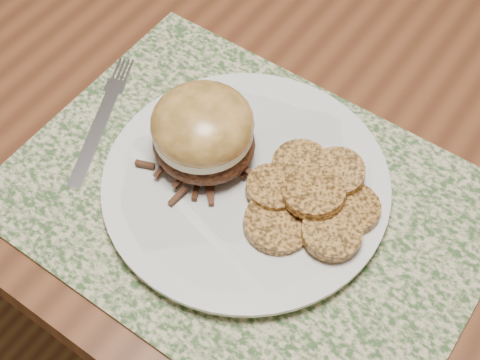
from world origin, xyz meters
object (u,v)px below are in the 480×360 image
Objects in this scene: dinner_plate at (246,184)px; fork at (102,119)px; pork_sandwich at (203,132)px; dining_table at (257,45)px.

fork is at bearing -174.92° from dinner_plate.
pork_sandwich is (-0.05, 0.00, 0.04)m from dinner_plate.
dinner_plate is 2.51× the size of pork_sandwich.
dining_table is 0.29m from pork_sandwich.
dining_table is at bearing 121.85° from dinner_plate.
pork_sandwich is at bearing -67.48° from dining_table.
fork is (-0.17, -0.02, -0.01)m from dinner_plate.
pork_sandwich is (0.10, -0.24, 0.14)m from dining_table.
fork is (-0.02, -0.25, 0.09)m from dining_table.
fork is at bearing -95.25° from dining_table.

